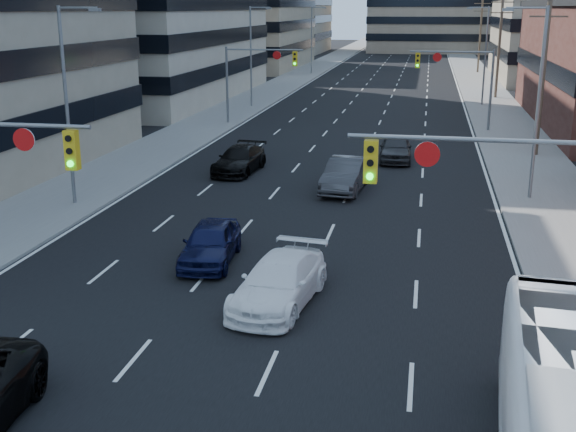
{
  "coord_description": "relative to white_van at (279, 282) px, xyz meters",
  "views": [
    {
      "loc": [
        5.42,
        -10.07,
        8.93
      ],
      "look_at": [
        1.05,
        12.71,
        2.2
      ],
      "focal_mm": 45.0,
      "sensor_mm": 36.0,
      "label": 1
    }
  ],
  "objects": [
    {
      "name": "utility_pole_block",
      "position": [
        10.99,
        25.6,
        5.04
      ],
      "size": [
        2.2,
        0.28,
        11.0
      ],
      "color": "#4C3D2D",
      "rests_on": "ground"
    },
    {
      "name": "road_surface",
      "position": [
        -1.21,
        119.6,
        -0.73
      ],
      "size": [
        18.0,
        300.0,
        0.02
      ],
      "primitive_type": "cube",
      "color": "black",
      "rests_on": "ground"
    },
    {
      "name": "sidewalk_left",
      "position": [
        -12.71,
        119.6,
        -0.66
      ],
      "size": [
        5.0,
        300.0,
        0.15
      ],
      "primitive_type": "cube",
      "color": "slate",
      "rests_on": "ground"
    },
    {
      "name": "sedan_blue",
      "position": [
        -3.21,
        3.31,
        0.01
      ],
      "size": [
        2.11,
        4.5,
        1.49
      ],
      "primitive_type": "imported",
      "rotation": [
        0.0,
        0.0,
        0.08
      ],
      "color": "black",
      "rests_on": "ground"
    },
    {
      "name": "signal_far_right",
      "position": [
        6.47,
        34.59,
        3.56
      ],
      "size": [
        6.09,
        0.33,
        6.0
      ],
      "color": "slate",
      "rests_on": "ground"
    },
    {
      "name": "office_left_far",
      "position": [
        -25.21,
        89.6,
        7.26
      ],
      "size": [
        20.0,
        30.0,
        16.0
      ],
      "primitive_type": "cube",
      "color": "gray",
      "rests_on": "ground"
    },
    {
      "name": "streetlight_left_near",
      "position": [
        -11.55,
        9.6,
        4.31
      ],
      "size": [
        2.03,
        0.22,
        9.0
      ],
      "color": "slate",
      "rests_on": "ground"
    },
    {
      "name": "bg_block_left",
      "position": [
        -29.21,
        129.6,
        9.26
      ],
      "size": [
        24.0,
        24.0,
        20.0
      ],
      "primitive_type": "cube",
      "color": "#ADA089",
      "rests_on": "ground"
    },
    {
      "name": "white_van",
      "position": [
        0.0,
        0.0,
        0.0
      ],
      "size": [
        2.73,
        5.31,
        1.48
      ],
      "primitive_type": "imported",
      "rotation": [
        0.0,
        0.0,
        -0.14
      ],
      "color": "white",
      "rests_on": "ground"
    },
    {
      "name": "signal_near_right",
      "position": [
        6.24,
        -2.41,
        3.59
      ],
      "size": [
        6.59,
        0.33,
        6.0
      ],
      "color": "slate",
      "rests_on": "ground"
    },
    {
      "name": "utility_pole_midblock",
      "position": [
        10.99,
        55.6,
        5.04
      ],
      "size": [
        2.2,
        0.28,
        11.0
      ],
      "color": "#4C3D2D",
      "rests_on": "ground"
    },
    {
      "name": "sedan_grey_center",
      "position": [
        0.39,
        14.82,
        0.09
      ],
      "size": [
        2.17,
        5.13,
        1.65
      ],
      "primitive_type": "imported",
      "rotation": [
        0.0,
        0.0,
        -0.09
      ],
      "color": "#343437",
      "rests_on": "ground"
    },
    {
      "name": "sedan_grey_right",
      "position": [
        2.51,
        22.69,
        0.05
      ],
      "size": [
        2.0,
        4.67,
        1.57
      ],
      "primitive_type": "imported",
      "rotation": [
        0.0,
        0.0,
        0.03
      ],
      "color": "#2B2C2D",
      "rests_on": "ground"
    },
    {
      "name": "sidewalk_right",
      "position": [
        10.29,
        119.6,
        -0.66
      ],
      "size": [
        5.0,
        300.0,
        0.15
      ],
      "primitive_type": "cube",
      "color": "slate",
      "rests_on": "ground"
    },
    {
      "name": "sedan_black_far",
      "position": [
        -5.92,
        17.86,
        -0.01
      ],
      "size": [
        2.4,
        5.15,
        1.46
      ],
      "primitive_type": "imported",
      "rotation": [
        0.0,
        0.0,
        -0.07
      ],
      "color": "black",
      "rests_on": "ground"
    },
    {
      "name": "streetlight_left_far",
      "position": [
        -11.55,
        79.6,
        4.31
      ],
      "size": [
        2.03,
        0.22,
        9.0
      ],
      "color": "slate",
      "rests_on": "ground"
    },
    {
      "name": "signal_far_left",
      "position": [
        -8.89,
        34.59,
        3.56
      ],
      "size": [
        6.09,
        0.33,
        6.0
      ],
      "color": "slate",
      "rests_on": "ground"
    },
    {
      "name": "streetlight_right_near",
      "position": [
        9.13,
        14.6,
        4.31
      ],
      "size": [
        2.03,
        0.22,
        9.0
      ],
      "color": "slate",
      "rests_on": "ground"
    },
    {
      "name": "streetlight_left_mid",
      "position": [
        -11.55,
        44.6,
        4.31
      ],
      "size": [
        2.03,
        0.22,
        9.0
      ],
      "color": "slate",
      "rests_on": "ground"
    },
    {
      "name": "streetlight_right_far",
      "position": [
        9.13,
        49.6,
        4.31
      ],
      "size": [
        2.03,
        0.22,
        9.0
      ],
      "color": "slate",
      "rests_on": "ground"
    },
    {
      "name": "utility_pole_distant",
      "position": [
        10.99,
        85.6,
        5.04
      ],
      "size": [
        2.2,
        0.28,
        11.0
      ],
      "color": "#4C3D2D",
      "rests_on": "ground"
    }
  ]
}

